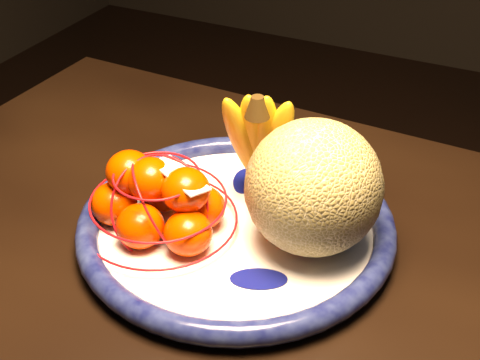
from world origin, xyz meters
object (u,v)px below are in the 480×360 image
at_px(fruit_bowl, 236,226).
at_px(banana_bunch, 259,136).
at_px(cantaloupe, 313,187).
at_px(mandarin_bag, 159,201).

height_order(fruit_bowl, banana_bunch, banana_bunch).
xyz_separation_m(fruit_bowl, cantaloupe, (0.08, 0.01, 0.07)).
bearing_deg(banana_bunch, fruit_bowl, -106.06).
xyz_separation_m(cantaloupe, banana_bunch, (-0.09, 0.06, 0.01)).
bearing_deg(cantaloupe, fruit_bowl, -173.05).
distance_m(banana_bunch, mandarin_bag, 0.13).
relative_size(fruit_bowl, cantaloupe, 2.47).
height_order(fruit_bowl, cantaloupe, cantaloupe).
xyz_separation_m(cantaloupe, mandarin_bag, (-0.16, -0.05, -0.04)).
distance_m(fruit_bowl, cantaloupe, 0.11).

